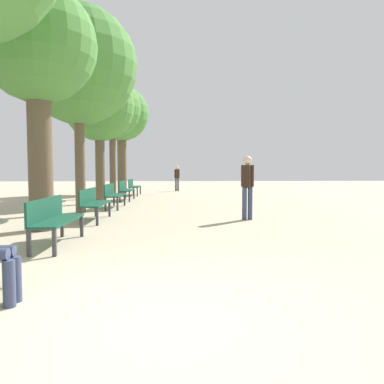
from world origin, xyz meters
TOP-DOWN VIEW (x-y plane):
  - ground_plane at (0.00, 0.00)m, footprint 80.00×80.00m
  - bench_row_1 at (-1.86, 3.54)m, footprint 0.49×1.84m
  - bench_row_2 at (-1.86, 6.81)m, footprint 0.49×1.84m
  - bench_row_3 at (-1.86, 10.08)m, footprint 0.49×1.84m
  - bench_row_4 at (-1.86, 13.36)m, footprint 0.49×1.84m
  - bench_row_5 at (-1.86, 16.63)m, footprint 0.49×1.84m
  - tree_row_1 at (-2.68, 5.29)m, footprint 2.60×2.60m
  - tree_row_2 at (-2.68, 8.81)m, footprint 3.70×3.70m
  - tree_row_3 at (-2.68, 12.03)m, footprint 2.85×2.85m
  - tree_row_4 at (-2.68, 15.13)m, footprint 2.79×2.79m
  - tree_row_5 at (-2.68, 18.31)m, footprint 3.09×3.09m
  - pedestrian_near at (2.33, 6.81)m, footprint 0.35×0.31m
  - pedestrian_mid at (0.48, 20.37)m, footprint 0.32×0.28m

SIDE VIEW (x-z plane):
  - ground_plane at x=0.00m, z-range 0.00..0.00m
  - bench_row_1 at x=-1.86m, z-range 0.09..0.96m
  - bench_row_2 at x=-1.86m, z-range 0.09..0.96m
  - bench_row_3 at x=-1.86m, z-range 0.09..0.96m
  - bench_row_4 at x=-1.86m, z-range 0.09..0.96m
  - bench_row_5 at x=-1.86m, z-range 0.09..0.96m
  - pedestrian_mid at x=0.48m, z-range 0.12..1.72m
  - pedestrian_near at x=2.33m, z-range 0.13..1.87m
  - tree_row_3 at x=-2.68m, z-range 1.21..6.57m
  - tree_row_1 at x=-2.68m, z-range 1.30..6.77m
  - tree_row_4 at x=-2.68m, z-range 1.42..7.12m
  - tree_row_5 at x=-2.68m, z-range 1.41..7.49m
  - tree_row_2 at x=-2.68m, z-range 1.39..7.90m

